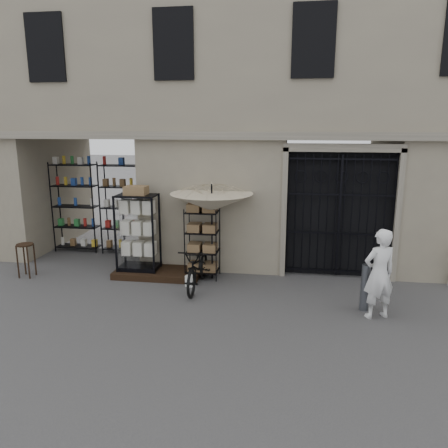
% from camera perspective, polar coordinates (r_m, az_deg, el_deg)
% --- Properties ---
extents(ground, '(80.00, 80.00, 0.00)m').
position_cam_1_polar(ground, '(8.65, 3.95, -11.02)').
color(ground, black).
rests_on(ground, ground).
extents(main_building, '(14.00, 4.00, 9.00)m').
position_cam_1_polar(main_building, '(11.94, 5.92, 17.66)').
color(main_building, gray).
rests_on(main_building, ground).
extents(shop_recess, '(3.00, 1.70, 3.00)m').
position_cam_1_polar(shop_recess, '(12.00, -16.75, 2.77)').
color(shop_recess, black).
rests_on(shop_recess, ground).
extents(shop_shelving, '(2.70, 0.50, 2.50)m').
position_cam_1_polar(shop_shelving, '(12.51, -15.92, 2.06)').
color(shop_shelving, black).
rests_on(shop_shelving, ground).
extents(iron_gate, '(2.50, 0.21, 3.00)m').
position_cam_1_polar(iron_gate, '(10.43, 14.74, 1.41)').
color(iron_gate, black).
rests_on(iron_gate, ground).
extents(step_platform, '(2.00, 0.90, 0.15)m').
position_cam_1_polar(step_platform, '(10.48, -8.62, -6.33)').
color(step_platform, black).
rests_on(step_platform, ground).
extents(display_cabinet, '(0.92, 0.60, 1.93)m').
position_cam_1_polar(display_cabinet, '(10.35, -11.16, -1.61)').
color(display_cabinet, black).
rests_on(display_cabinet, step_platform).
extents(wire_rack, '(0.87, 0.76, 1.66)m').
position_cam_1_polar(wire_rack, '(10.09, -2.84, -2.57)').
color(wire_rack, black).
rests_on(wire_rack, ground).
extents(market_umbrella, '(1.82, 1.85, 2.65)m').
position_cam_1_polar(market_umbrella, '(9.76, -1.62, 3.48)').
color(market_umbrella, black).
rests_on(market_umbrella, ground).
extents(white_bucket, '(0.29, 0.29, 0.23)m').
position_cam_1_polar(white_bucket, '(9.78, -4.43, -7.42)').
color(white_bucket, silver).
rests_on(white_bucket, ground).
extents(bicycle, '(0.64, 0.96, 1.80)m').
position_cam_1_polar(bicycle, '(9.71, -3.34, -8.26)').
color(bicycle, black).
rests_on(bicycle, ground).
extents(wooden_stool, '(0.38, 0.38, 0.80)m').
position_cam_1_polar(wooden_stool, '(11.22, -24.42, -4.23)').
color(wooden_stool, black).
rests_on(wooden_stool, ground).
extents(steel_bollard, '(0.18, 0.18, 0.91)m').
position_cam_1_polar(steel_bollard, '(8.84, 17.94, -7.91)').
color(steel_bollard, slate).
rests_on(steel_bollard, ground).
extents(shopkeeper, '(1.22, 1.80, 0.40)m').
position_cam_1_polar(shopkeeper, '(8.78, 19.18, -11.38)').
color(shopkeeper, white).
rests_on(shopkeeper, ground).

